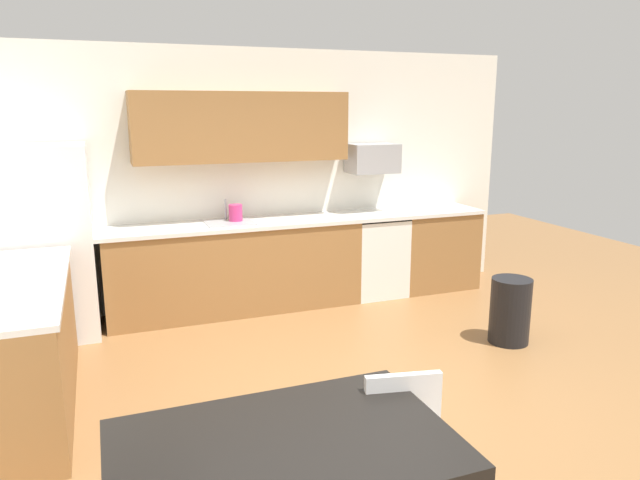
{
  "coord_description": "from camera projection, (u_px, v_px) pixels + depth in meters",
  "views": [
    {
      "loc": [
        -1.73,
        -3.52,
        2.1
      ],
      "look_at": [
        0.0,
        1.0,
        1.0
      ],
      "focal_mm": 32.94,
      "sensor_mm": 36.0,
      "label": 1
    }
  ],
  "objects": [
    {
      "name": "countertop_back",
      "position": [
        276.0,
        222.0,
        6.16
      ],
      "size": [
        4.8,
        0.64,
        0.04
      ],
      "primitive_type": "cube",
      "color": "silver",
      "rests_on": "cabinet_run_back"
    },
    {
      "name": "cabinet_run_left",
      "position": [
        23.0,
        349.0,
        4.1
      ],
      "size": [
        0.6,
        2.0,
        0.9
      ],
      "primitive_type": "cube",
      "color": "olive",
      "rests_on": "ground"
    },
    {
      "name": "wall_back",
      "position": [
        266.0,
        177.0,
        6.39
      ],
      "size": [
        5.8,
        0.1,
        2.7
      ],
      "primitive_type": "cube",
      "color": "white",
      "rests_on": "ground"
    },
    {
      "name": "upper_cabinets_back",
      "position": [
        242.0,
        127.0,
        5.96
      ],
      "size": [
        2.2,
        0.34,
        0.7
      ],
      "primitive_type": "cube",
      "color": "olive"
    },
    {
      "name": "trash_bin",
      "position": [
        510.0,
        311.0,
        5.3
      ],
      "size": [
        0.36,
        0.36,
        0.6
      ],
      "primitive_type": "cylinder",
      "color": "black",
      "rests_on": "ground"
    },
    {
      "name": "microwave",
      "position": [
        373.0,
        158.0,
        6.52
      ],
      "size": [
        0.54,
        0.36,
        0.32
      ],
      "primitive_type": "cube",
      "color": "#9EA0A5"
    },
    {
      "name": "cabinet_run_back",
      "position": [
        236.0,
        269.0,
        6.11
      ],
      "size": [
        2.61,
        0.6,
        0.9
      ],
      "primitive_type": "cube",
      "color": "olive",
      "rests_on": "ground"
    },
    {
      "name": "countertop_left",
      "position": [
        16.0,
        284.0,
        4.0
      ],
      "size": [
        0.64,
        2.0,
        0.04
      ],
      "primitive_type": "cube",
      "color": "silver",
      "rests_on": "cabinet_run_left"
    },
    {
      "name": "sink_faucet",
      "position": [
        226.0,
        211.0,
        6.13
      ],
      "size": [
        0.02,
        0.02,
        0.24
      ],
      "primitive_type": "cylinder",
      "color": "#B2B5BA",
      "rests_on": "countertop_back"
    },
    {
      "name": "ground_plane",
      "position": [
        369.0,
        402.0,
        4.27
      ],
      "size": [
        12.0,
        12.0,
        0.0
      ],
      "primitive_type": "plane",
      "color": "olive"
    },
    {
      "name": "sink_basin",
      "position": [
        230.0,
        229.0,
        6.0
      ],
      "size": [
        0.48,
        0.4,
        0.14
      ],
      "primitive_type": "cube",
      "color": "#A5A8AD",
      "rests_on": "countertop_back"
    },
    {
      "name": "cabinet_run_back_right",
      "position": [
        433.0,
        249.0,
        6.94
      ],
      "size": [
        0.94,
        0.6,
        0.9
      ],
      "primitive_type": "cube",
      "color": "olive",
      "rests_on": "ground"
    },
    {
      "name": "dining_table",
      "position": [
        284.0,
        456.0,
        2.4
      ],
      "size": [
        1.4,
        0.9,
        0.77
      ],
      "color": "black",
      "rests_on": "ground"
    },
    {
      "name": "oven_range",
      "position": [
        374.0,
        255.0,
        6.67
      ],
      "size": [
        0.6,
        0.6,
        0.91
      ],
      "color": "white",
      "rests_on": "ground"
    },
    {
      "name": "chair_near_table",
      "position": [
        408.0,
        452.0,
        2.78
      ],
      "size": [
        0.47,
        0.47,
        0.85
      ],
      "color": "white",
      "rests_on": "ground"
    },
    {
      "name": "kettle",
      "position": [
        236.0,
        214.0,
        6.04
      ],
      "size": [
        0.14,
        0.14,
        0.2
      ],
      "primitive_type": "cylinder",
      "color": "#CC3372",
      "rests_on": "countertop_back"
    },
    {
      "name": "refrigerator",
      "position": [
        49.0,
        243.0,
        5.34
      ],
      "size": [
        0.76,
        0.7,
        1.78
      ],
      "primitive_type": "cube",
      "color": "white",
      "rests_on": "ground"
    }
  ]
}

